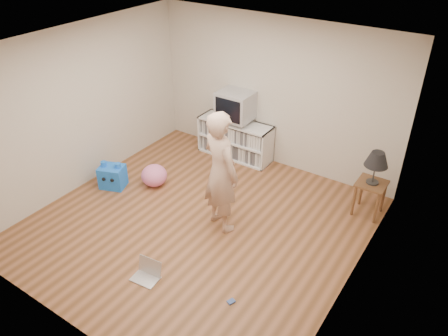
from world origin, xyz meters
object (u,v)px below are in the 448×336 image
at_px(side_table, 370,190).
at_px(laptop, 148,273).
at_px(plush_pink, 154,175).
at_px(plush_blue, 112,176).
at_px(dvd_deck, 236,120).
at_px(person, 221,172).
at_px(crt_tv, 236,105).
at_px(table_lamp, 377,160).
at_px(media_unit, 236,139).

relative_size(side_table, laptop, 1.51).
bearing_deg(plush_pink, plush_blue, -142.22).
relative_size(dvd_deck, person, 0.25).
height_order(side_table, laptop, side_table).
xyz_separation_m(crt_tv, table_lamp, (2.62, -0.37, -0.08)).
height_order(media_unit, person, person).
relative_size(crt_tv, table_lamp, 1.17).
height_order(crt_tv, person, person).
bearing_deg(crt_tv, media_unit, 90.00).
xyz_separation_m(side_table, laptop, (-1.88, -2.86, -0.35)).
bearing_deg(dvd_deck, crt_tv, -90.00).
height_order(side_table, person, person).
xyz_separation_m(dvd_deck, crt_tv, (0.00, -0.00, 0.29)).
bearing_deg(crt_tv, laptop, -77.07).
xyz_separation_m(side_table, plush_blue, (-3.76, -1.63, -0.22)).
bearing_deg(table_lamp, laptop, -123.28).
relative_size(crt_tv, laptop, 1.65).
relative_size(table_lamp, person, 0.28).
height_order(media_unit, dvd_deck, dvd_deck).
height_order(dvd_deck, person, person).
bearing_deg(media_unit, table_lamp, -8.37).
relative_size(media_unit, dvd_deck, 3.11).
distance_m(media_unit, table_lamp, 2.71).
relative_size(person, laptop, 5.00).
xyz_separation_m(media_unit, dvd_deck, (-0.00, -0.02, 0.39)).
bearing_deg(crt_tv, plush_pink, -110.66).
relative_size(laptop, plush_pink, 0.85).
bearing_deg(laptop, crt_tv, 97.20).
relative_size(media_unit, laptop, 3.85).
distance_m(dvd_deck, person, 2.06).
bearing_deg(person, table_lamp, -118.61).
bearing_deg(laptop, media_unit, 97.13).
xyz_separation_m(dvd_deck, table_lamp, (2.62, -0.37, 0.21)).
relative_size(media_unit, crt_tv, 2.33).
bearing_deg(media_unit, side_table, -8.37).
distance_m(table_lamp, person, 2.25).
relative_size(plush_blue, plush_pink, 1.13).
height_order(laptop, plush_pink, plush_pink).
relative_size(crt_tv, person, 0.33).
distance_m(media_unit, plush_pink, 1.71).
bearing_deg(table_lamp, plush_blue, -156.51).
bearing_deg(side_table, media_unit, 171.63).
relative_size(side_table, plush_pink, 1.28).
bearing_deg(plush_pink, table_lamp, 20.67).
xyz_separation_m(media_unit, person, (0.92, -1.85, 0.56)).
bearing_deg(side_table, table_lamp, 0.00).
bearing_deg(table_lamp, person, -139.14).
height_order(side_table, table_lamp, table_lamp).
bearing_deg(side_table, laptop, -123.28).
relative_size(dvd_deck, side_table, 0.82).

